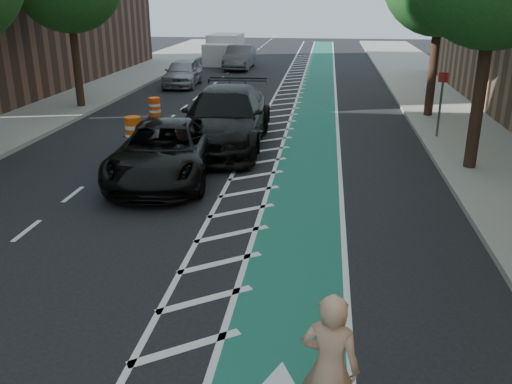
% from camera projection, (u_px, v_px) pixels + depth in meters
% --- Properties ---
extents(ground, '(120.00, 120.00, 0.00)m').
position_uv_depth(ground, '(124.00, 294.00, 9.78)').
color(ground, black).
rests_on(ground, ground).
extents(bike_lane, '(2.00, 90.00, 0.01)m').
position_uv_depth(bike_lane, '(310.00, 150.00, 18.73)').
color(bike_lane, '#195946').
rests_on(bike_lane, ground).
extents(buffer_strip, '(1.40, 90.00, 0.01)m').
position_uv_depth(buffer_strip, '(267.00, 149.00, 18.91)').
color(buffer_strip, silver).
rests_on(buffer_strip, ground).
extents(sidewalk_right, '(5.00, 90.00, 0.15)m').
position_uv_depth(sidewalk_right, '(506.00, 155.00, 17.93)').
color(sidewalk_right, gray).
rests_on(sidewalk_right, ground).
extents(curb_right, '(0.12, 90.00, 0.16)m').
position_uv_depth(curb_right, '(430.00, 152.00, 18.22)').
color(curb_right, gray).
rests_on(curb_right, ground).
extents(curb_left, '(0.12, 90.00, 0.16)m').
position_uv_depth(curb_left, '(36.00, 139.00, 19.90)').
color(curb_left, gray).
rests_on(curb_left, ground).
extents(sign_post, '(0.35, 0.08, 2.47)m').
position_uv_depth(sign_post, '(440.00, 104.00, 19.57)').
color(sign_post, '#4C4C4C').
rests_on(sign_post, ground).
extents(skateboarder, '(0.79, 0.61, 1.93)m').
position_uv_depth(skateboarder, '(330.00, 368.00, 6.22)').
color(skateboarder, tan).
rests_on(skateboarder, skateboard).
extents(suv_near, '(3.21, 6.03, 1.61)m').
position_uv_depth(suv_near, '(165.00, 151.00, 15.74)').
color(suv_near, black).
rests_on(suv_near, ground).
extents(suv_far, '(2.94, 6.94, 2.00)m').
position_uv_depth(suv_far, '(225.00, 118.00, 19.02)').
color(suv_far, black).
rests_on(suv_far, ground).
extents(car_silver, '(2.04, 4.62, 1.54)m').
position_uv_depth(car_silver, '(183.00, 73.00, 31.44)').
color(car_silver, '#99999E').
rests_on(car_silver, ground).
extents(car_grey, '(1.76, 4.95, 1.63)m').
position_uv_depth(car_grey, '(240.00, 57.00, 38.64)').
color(car_grey, '#505054').
rests_on(car_grey, ground).
extents(box_truck, '(2.47, 5.18, 2.12)m').
position_uv_depth(box_truck, '(224.00, 50.00, 41.79)').
color(box_truck, silver).
rests_on(box_truck, ground).
extents(barrel_a, '(0.74, 0.74, 1.00)m').
position_uv_depth(barrel_a, '(155.00, 140.00, 18.26)').
color(barrel_a, '#F55A0C').
rests_on(barrel_a, ground).
extents(barrel_b, '(0.73, 0.73, 1.00)m').
position_uv_depth(barrel_b, '(134.00, 131.00, 19.34)').
color(barrel_b, '#E0560B').
rests_on(barrel_b, ground).
extents(barrel_c, '(0.63, 0.63, 0.86)m').
position_uv_depth(barrel_c, '(155.00, 108.00, 23.61)').
color(barrel_c, '#EA450C').
rests_on(barrel_c, ground).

